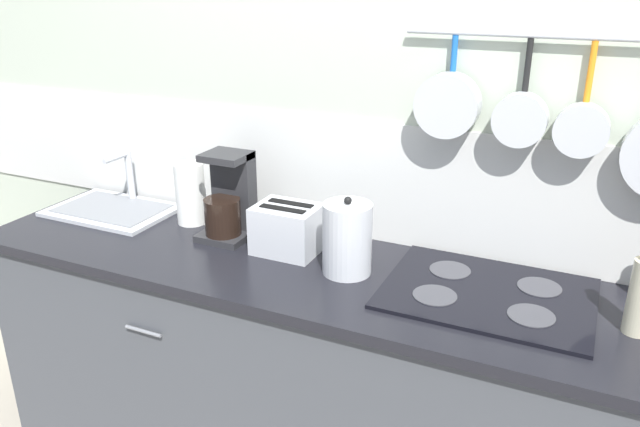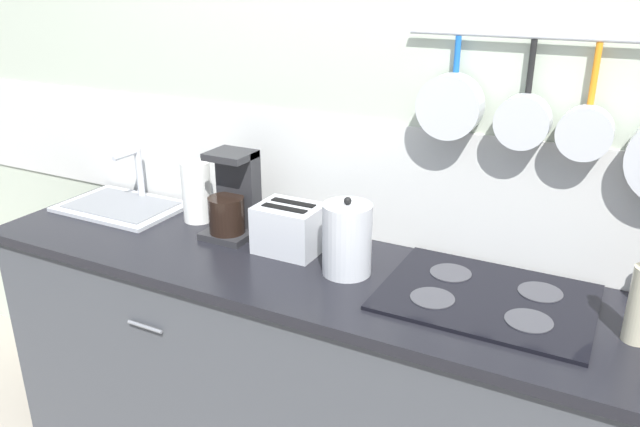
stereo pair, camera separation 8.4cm
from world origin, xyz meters
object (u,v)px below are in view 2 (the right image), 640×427
Objects in this scene: kettle at (347,239)px; paper_towel_roll at (197,191)px; coffee_maker at (233,201)px; toaster at (289,228)px.

paper_towel_roll is at bearing 168.60° from kettle.
paper_towel_roll is 0.20m from coffee_maker.
kettle is at bearing -10.93° from coffee_maker.
coffee_maker is 0.50m from kettle.
paper_towel_roll reaches higher than toaster.
toaster is at bearing -10.07° from paper_towel_roll.
coffee_maker is 1.34× the size of toaster.
coffee_maker is at bearing -12.55° from paper_towel_roll.
paper_towel_roll is at bearing 167.45° from coffee_maker.
coffee_maker reaches higher than kettle.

